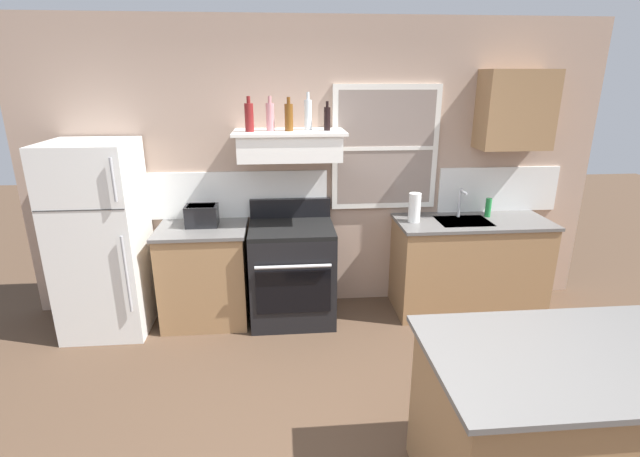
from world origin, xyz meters
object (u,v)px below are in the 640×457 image
object	(u,v)px
bottle_balsamic_dark	(327,118)
kitchen_island	(558,430)
paper_towel_roll	(415,208)
bottle_amber_wine	(289,117)
bottle_rose_pink	(270,116)
toaster	(202,215)
refrigerator	(101,239)
stove_range	(292,272)
bottle_clear_tall	(308,114)
bottle_red_label_wine	(249,117)
dish_soap_bottle	(488,207)

from	to	relation	value
bottle_balsamic_dark	kitchen_island	xyz separation A→B (m)	(0.98, -2.22, -1.39)
paper_towel_roll	kitchen_island	world-z (taller)	paper_towel_roll
bottle_amber_wine	bottle_rose_pink	bearing A→B (deg)	170.42
toaster	paper_towel_roll	bearing A→B (deg)	-1.36
refrigerator	bottle_balsamic_dark	distance (m)	2.22
refrigerator	stove_range	xyz separation A→B (m)	(1.65, 0.02, -0.38)
bottle_rose_pink	paper_towel_roll	xyz separation A→B (m)	(1.29, -0.05, -0.82)
refrigerator	kitchen_island	xyz separation A→B (m)	(2.95, -2.12, -0.39)
refrigerator	bottle_clear_tall	size ratio (longest dim) A/B	5.32
bottle_clear_tall	bottle_balsamic_dark	xyz separation A→B (m)	(0.16, -0.06, -0.03)
toaster	bottle_red_label_wine	world-z (taller)	bottle_red_label_wine
toaster	dish_soap_bottle	world-z (taller)	toaster
bottle_amber_wine	kitchen_island	size ratio (longest dim) A/B	0.20
bottle_red_label_wine	bottle_clear_tall	bearing A→B (deg)	10.35
bottle_rose_pink	paper_towel_roll	bearing A→B (deg)	-2.33
refrigerator	bottle_rose_pink	world-z (taller)	bottle_rose_pink
bottle_red_label_wine	bottle_amber_wine	size ratio (longest dim) A/B	1.03
bottle_balsamic_dark	paper_towel_roll	world-z (taller)	bottle_balsamic_dark
toaster	stove_range	world-z (taller)	toaster
bottle_balsamic_dark	dish_soap_bottle	xyz separation A→B (m)	(1.55, 0.06, -0.85)
paper_towel_roll	refrigerator	bearing A→B (deg)	-178.76
toaster	kitchen_island	bearing A→B (deg)	-46.71
kitchen_island	bottle_red_label_wine	bearing A→B (deg)	126.78
bottle_red_label_wine	paper_towel_roll	distance (m)	1.68
bottle_rose_pink	stove_range	bearing A→B (deg)	-29.54
bottle_balsamic_dark	paper_towel_roll	xyz separation A→B (m)	(0.80, -0.04, -0.80)
stove_range	bottle_rose_pink	distance (m)	1.41
dish_soap_bottle	kitchen_island	xyz separation A→B (m)	(-0.58, -2.28, -0.54)
bottle_balsamic_dark	paper_towel_roll	distance (m)	1.14
toaster	bottle_clear_tall	xyz separation A→B (m)	(0.96, 0.05, 0.87)
toaster	kitchen_island	xyz separation A→B (m)	(2.10, -2.23, -0.55)
bottle_red_label_wine	toaster	bearing A→B (deg)	175.16
bottle_red_label_wine	kitchen_island	distance (m)	3.07
stove_range	toaster	bearing A→B (deg)	174.03
bottle_balsamic_dark	dish_soap_bottle	distance (m)	1.77
refrigerator	bottle_red_label_wine	bearing A→B (deg)	2.91
bottle_rose_pink	toaster	bearing A→B (deg)	-179.39
bottle_balsamic_dark	dish_soap_bottle	size ratio (longest dim) A/B	1.36
paper_towel_roll	toaster	bearing A→B (deg)	178.64
stove_range	bottle_rose_pink	world-z (taller)	bottle_rose_pink
bottle_amber_wine	bottle_clear_tall	xyz separation A→B (m)	(0.17, 0.07, 0.02)
bottle_clear_tall	paper_towel_roll	bearing A→B (deg)	-5.78
toaster	refrigerator	bearing A→B (deg)	-172.93
refrigerator	paper_towel_roll	distance (m)	2.79
refrigerator	paper_towel_roll	bearing A→B (deg)	1.24
stove_range	bottle_clear_tall	size ratio (longest dim) A/B	3.44
dish_soap_bottle	paper_towel_roll	bearing A→B (deg)	-172.39
refrigerator	stove_range	bearing A→B (deg)	0.80
bottle_amber_wine	bottle_red_label_wine	bearing A→B (deg)	-176.66
bottle_clear_tall	bottle_amber_wine	bearing A→B (deg)	-156.77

